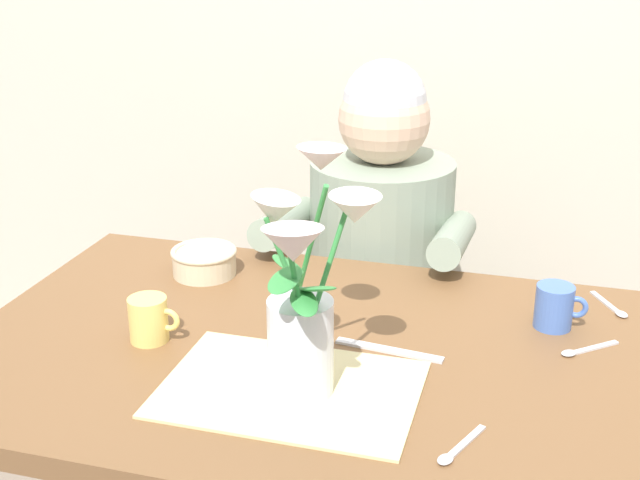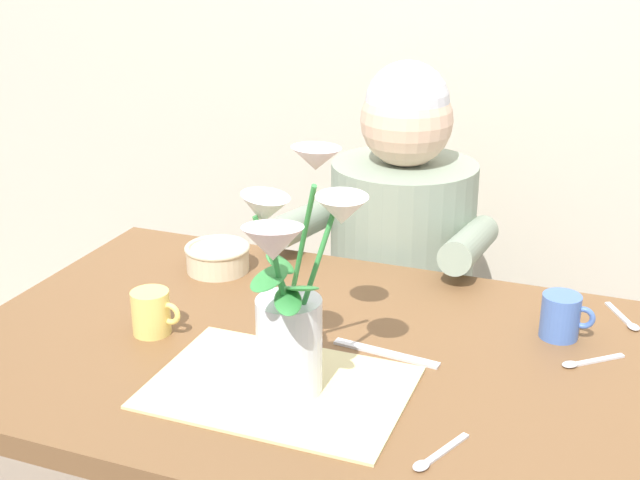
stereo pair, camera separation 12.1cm
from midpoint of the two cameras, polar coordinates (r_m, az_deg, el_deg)
The scene contains 11 objects.
dining_table at distance 1.51m, azimuth -3.24°, elevation -10.48°, with size 1.20×0.80×0.74m.
seated_person at distance 2.07m, azimuth 2.26°, elevation -3.72°, with size 0.45×0.47×1.14m.
striped_placemat at distance 1.34m, azimuth -4.66°, elevation -10.05°, with size 0.40×0.28×0.01m, color beige.
flower_vase at distance 1.25m, azimuth -3.88°, elevation -3.72°, with size 0.21×0.32×0.37m.
ceramic_bowl at distance 1.76m, azimuth -9.80°, elevation -1.41°, with size 0.14×0.14×0.06m.
dinner_knife at distance 1.45m, azimuth 2.28°, elevation -7.49°, with size 0.19×0.02×0.01m, color silver.
tea_cup at distance 1.55m, azimuth 13.45°, elevation -4.44°, with size 0.09×0.07×0.08m.
ceramic_mug at distance 1.51m, azimuth -13.74°, elevation -5.27°, with size 0.09×0.07×0.08m.
spoon_0 at distance 1.21m, azimuth 6.20°, elevation -14.07°, with size 0.06×0.12×0.01m.
spoon_1 at distance 1.66m, azimuth 17.29°, elevation -4.49°, with size 0.07×0.11×0.01m.
spoon_2 at distance 1.49m, azimuth 15.00°, elevation -7.27°, with size 0.10×0.09×0.01m.
Camera 1 is at (0.37, -1.23, 1.44)m, focal length 47.39 mm.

